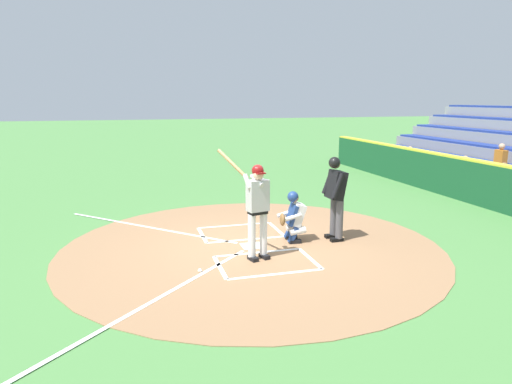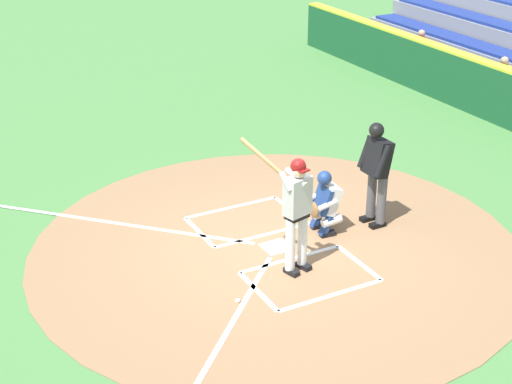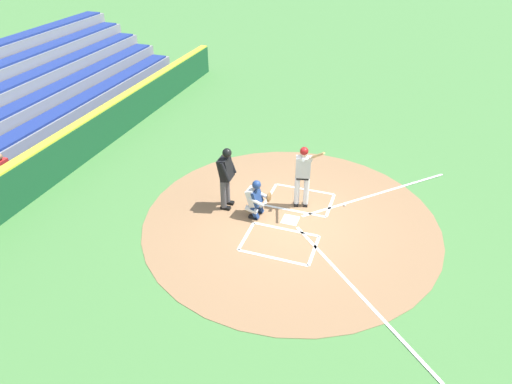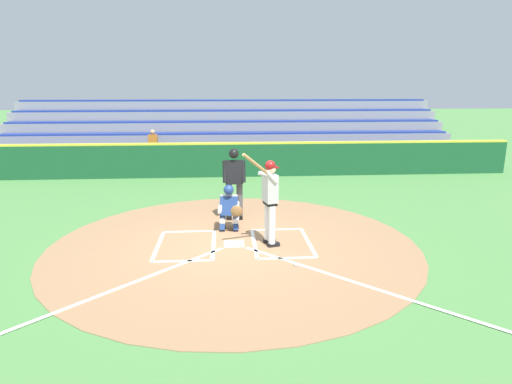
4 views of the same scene
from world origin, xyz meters
The scene contains 9 objects.
ground_plane centered at (0.00, 0.00, 0.00)m, with size 120.00×120.00×0.00m, color #4C8442.
dirt_circle centered at (0.00, 0.00, 0.01)m, with size 8.00×8.00×0.01m, color #99704C.
home_plate_and_chalk centered at (0.00, 0.88, 0.01)m, with size 7.93×4.91×0.01m.
batter centered at (-0.77, 0.11, 1.10)m, with size 0.83×0.89×2.13m.
catcher centered at (0.08, -0.96, 0.59)m, with size 0.59×0.64×1.13m.
plate_umpire centered at (-0.06, -1.88, 1.08)m, with size 0.58×0.41×1.86m.
baseball centered at (-1.16, 1.29, 0.04)m, with size 0.07×0.07×0.07m, color white.
backstop_wall centered at (0.00, -7.50, 0.65)m, with size 22.00×0.36×1.31m.
bleacher_stand centered at (0.00, -11.33, 1.00)m, with size 20.00×5.10×2.78m.
Camera 4 is at (0.15, 8.94, 3.36)m, focal length 30.21 mm.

